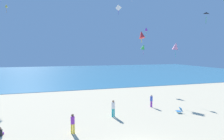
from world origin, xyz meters
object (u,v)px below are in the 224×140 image
(kite_red, at_px, (142,35))
(person_1, at_px, (151,100))
(kite_yellow, at_px, (6,6))
(person_0, at_px, (113,107))
(person_6, at_px, (73,122))
(kite_green, at_px, (143,47))
(beach_chair_near_camera, at_px, (180,110))
(kite_white, at_px, (118,8))
(kite_purple, at_px, (146,29))
(kite_black, at_px, (206,13))
(kite_pink, at_px, (176,46))
(person_3, at_px, (0,132))

(kite_red, bearing_deg, person_1, 53.90)
(kite_yellow, bearing_deg, person_0, -52.80)
(person_6, bearing_deg, person_1, 137.84)
(kite_red, height_order, kite_green, kite_red)
(person_1, relative_size, kite_yellow, 1.07)
(beach_chair_near_camera, xyz_separation_m, person_0, (-7.26, 0.78, 0.71))
(person_1, xyz_separation_m, kite_white, (0.18, 13.79, 14.00))
(person_1, xyz_separation_m, kite_purple, (3.28, 8.40, 9.54))
(kite_black, bearing_deg, person_0, 150.58)
(kite_pink, bearing_deg, person_3, -162.51)
(beach_chair_near_camera, distance_m, person_0, 7.34)
(person_0, distance_m, person_3, 9.84)
(kite_white, height_order, kite_red, kite_white)
(person_6, distance_m, kite_pink, 17.46)
(kite_pink, height_order, kite_green, kite_green)
(person_1, relative_size, person_3, 2.08)
(person_3, height_order, kite_pink, kite_pink)
(kite_purple, relative_size, kite_green, 0.90)
(kite_yellow, bearing_deg, beach_chair_near_camera, -42.13)
(kite_white, bearing_deg, kite_red, -101.84)
(person_0, xyz_separation_m, kite_red, (1.48, -3.30, 6.97))
(person_1, relative_size, kite_white, 0.79)
(beach_chair_near_camera, distance_m, kite_red, 9.94)
(beach_chair_near_camera, height_order, kite_white, kite_white)
(kite_purple, bearing_deg, person_1, -111.34)
(person_3, xyz_separation_m, kite_pink, (19.92, 6.28, 7.16))
(person_3, bearing_deg, kite_purple, -52.25)
(kite_purple, bearing_deg, person_0, -129.71)
(person_6, bearing_deg, person_3, -79.99)
(kite_white, bearing_deg, kite_green, -42.23)
(person_0, distance_m, kite_black, 12.07)
(beach_chair_near_camera, height_order, kite_yellow, kite_yellow)
(kite_yellow, bearing_deg, person_6, -65.15)
(kite_black, height_order, kite_yellow, kite_yellow)
(beach_chair_near_camera, bearing_deg, kite_black, 98.85)
(kite_black, xyz_separation_m, kite_yellow, (-21.15, 22.48, 4.74))
(beach_chair_near_camera, bearing_deg, kite_pink, -108.13)
(kite_black, height_order, kite_pink, kite_black)
(person_6, bearing_deg, kite_green, 160.26)
(person_3, distance_m, kite_yellow, 25.09)
(person_3, relative_size, kite_pink, 0.34)
(kite_white, bearing_deg, beach_chair_near_camera, -83.80)
(beach_chair_near_camera, height_order, kite_red, kite_red)
(person_6, bearing_deg, kite_white, 173.86)
(person_3, bearing_deg, person_1, -72.05)
(kite_red, bearing_deg, kite_green, 64.14)
(kite_yellow, bearing_deg, person_3, -77.84)
(beach_chair_near_camera, distance_m, kite_yellow, 32.05)
(beach_chair_near_camera, relative_size, kite_white, 0.37)
(kite_pink, bearing_deg, person_1, -151.71)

